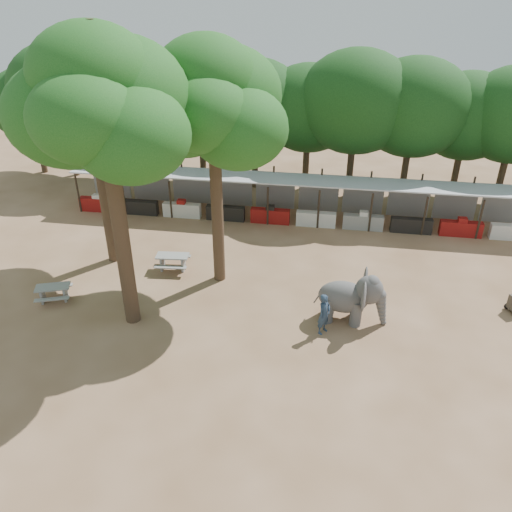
# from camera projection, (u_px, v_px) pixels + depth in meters

# --- Properties ---
(ground) EXTENTS (100.00, 100.00, 0.00)m
(ground) POSITION_uv_depth(u_px,v_px,m) (261.00, 364.00, 19.45)
(ground) COLOR brown
(ground) RESTS_ON ground
(vendor_stalls) EXTENTS (28.00, 2.99, 2.80)m
(vendor_stalls) POSITION_uv_depth(u_px,v_px,m) (295.00, 200.00, 30.82)
(vendor_stalls) COLOR #A9ABB1
(vendor_stalls) RESTS_ON ground
(yard_tree_left) EXTENTS (7.10, 6.90, 11.02)m
(yard_tree_left) POSITION_uv_depth(u_px,v_px,m) (89.00, 102.00, 22.95)
(yard_tree_left) COLOR #332316
(yard_tree_left) RESTS_ON ground
(yard_tree_center) EXTENTS (7.10, 6.90, 12.04)m
(yard_tree_center) POSITION_uv_depth(u_px,v_px,m) (101.00, 106.00, 17.73)
(yard_tree_center) COLOR #332316
(yard_tree_center) RESTS_ON ground
(yard_tree_back) EXTENTS (7.10, 6.90, 11.36)m
(yard_tree_back) POSITION_uv_depth(u_px,v_px,m) (211.00, 104.00, 21.09)
(yard_tree_back) COLOR #332316
(yard_tree_back) RESTS_ON ground
(backdrop_trees) EXTENTS (46.46, 5.95, 8.33)m
(backdrop_trees) POSITION_uv_depth(u_px,v_px,m) (304.00, 111.00, 33.18)
(backdrop_trees) COLOR #332316
(backdrop_trees) RESTS_ON ground
(elephant) EXTENTS (3.10, 2.36, 2.35)m
(elephant) POSITION_uv_depth(u_px,v_px,m) (352.00, 297.00, 21.43)
(elephant) COLOR #464444
(elephant) RESTS_ON ground
(handler) EXTENTS (0.74, 0.80, 1.86)m
(handler) POSITION_uv_depth(u_px,v_px,m) (324.00, 314.00, 20.77)
(handler) COLOR #26384C
(handler) RESTS_ON ground
(picnic_table_near) EXTENTS (1.90, 1.81, 0.76)m
(picnic_table_near) POSITION_uv_depth(u_px,v_px,m) (53.00, 291.00, 23.09)
(picnic_table_near) COLOR gray
(picnic_table_near) RESTS_ON ground
(picnic_table_far) EXTENTS (1.77, 1.62, 0.82)m
(picnic_table_far) POSITION_uv_depth(u_px,v_px,m) (173.00, 260.00, 25.57)
(picnic_table_far) COLOR gray
(picnic_table_far) RESTS_ON ground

